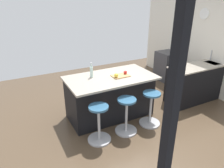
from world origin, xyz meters
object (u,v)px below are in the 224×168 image
apple_yellow (116,75)px  apple_red (125,72)px  oven_range (167,66)px  stool_near_camera (99,125)px  stool_middle (126,117)px  cutting_board (120,76)px  kitchen_island (110,96)px  water_bottle (91,71)px  stool_by_window (151,109)px

apple_yellow → apple_red: bearing=-163.1°
oven_range → stool_near_camera: oven_range is taller
stool_middle → cutting_board: cutting_board is taller
kitchen_island → stool_middle: (-0.00, 0.70, -0.14)m
kitchen_island → stool_near_camera: size_ratio=2.56×
stool_middle → apple_red: bearing=-118.1°
kitchen_island → cutting_board: size_ratio=5.16×
kitchen_island → water_bottle: (0.36, -0.13, 0.59)m
stool_by_window → stool_near_camera: (1.17, 0.00, 0.00)m
stool_by_window → apple_yellow: (0.52, -0.53, 0.67)m
oven_range → stool_near_camera: size_ratio=1.23×
stool_by_window → kitchen_island: bearing=-50.0°
oven_range → stool_near_camera: 3.67m
stool_by_window → apple_yellow: 1.00m
oven_range → apple_red: 2.63m
kitchen_island → stool_middle: bearing=90.0°
stool_by_window → stool_middle: (0.58, 0.00, 0.00)m
cutting_board → apple_red: size_ratio=4.95×
stool_near_camera → kitchen_island: bearing=-130.0°
stool_middle → stool_near_camera: same height
stool_middle → apple_yellow: (-0.06, -0.53, 0.67)m
oven_range → stool_middle: (2.61, 1.81, -0.10)m
apple_yellow → stool_by_window: bearing=134.4°
apple_yellow → water_bottle: water_bottle is taller
apple_yellow → stool_middle: bearing=83.5°
stool_by_window → stool_near_camera: size_ratio=1.00×
cutting_board → stool_near_camera: bearing=37.0°
stool_near_camera → apple_red: bearing=-146.0°
stool_near_camera → water_bottle: water_bottle is taller
stool_middle → cutting_board: 0.87m
apple_red → water_bottle: water_bottle is taller
kitchen_island → stool_by_window: (-0.58, 0.70, -0.14)m
oven_range → water_bottle: bearing=18.3°
stool_near_camera → apple_yellow: apple_yellow is taller
kitchen_island → stool_by_window: 0.92m
apple_yellow → water_bottle: size_ratio=0.27×
water_bottle → stool_by_window: bearing=138.6°
stool_near_camera → stool_by_window: bearing=180.0°
stool_near_camera → cutting_board: bearing=-143.0°
stool_by_window → cutting_board: size_ratio=2.01×
apple_red → water_bottle: (0.69, -0.22, 0.07)m
cutting_board → water_bottle: (0.55, -0.24, 0.11)m
oven_range → stool_middle: oven_range is taller
stool_by_window → stool_middle: 0.58m
oven_range → apple_red: bearing=27.7°
stool_near_camera → apple_red: apple_red is taller
kitchen_island → apple_yellow: (-0.06, 0.16, 0.53)m
kitchen_island → stool_middle: 0.71m
stool_by_window → apple_red: bearing=-67.4°
kitchen_island → apple_red: apple_red is taller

